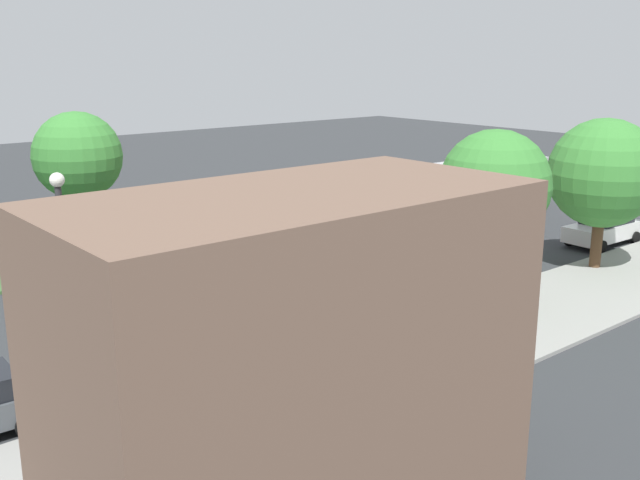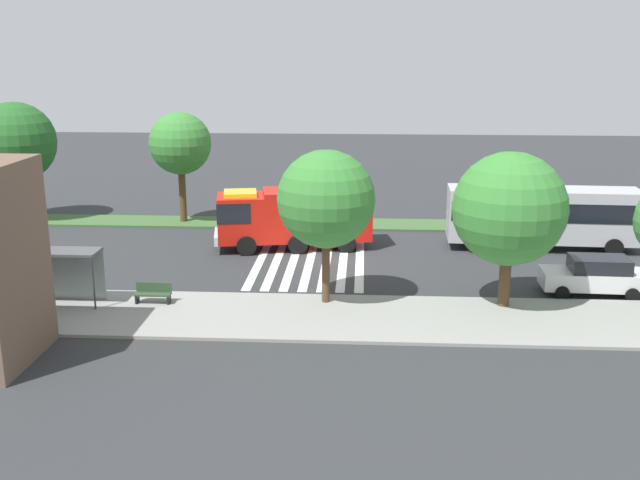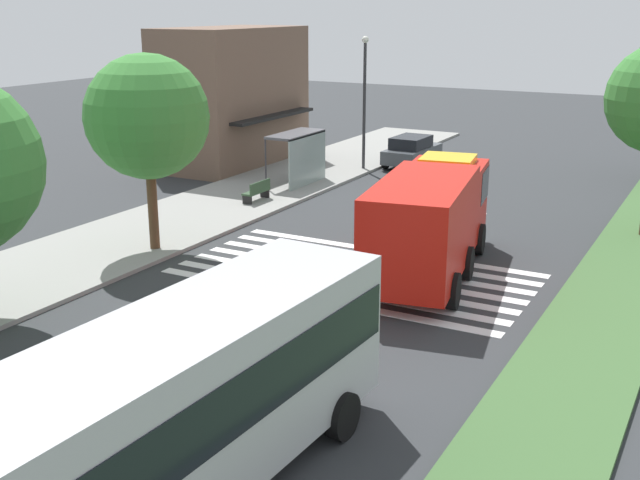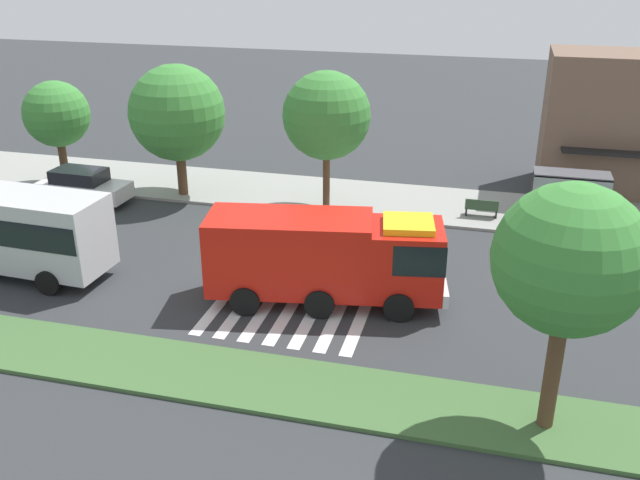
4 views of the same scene
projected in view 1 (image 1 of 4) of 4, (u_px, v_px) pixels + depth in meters
ground_plane at (353, 267)px, 34.52m from camera, size 120.00×120.00×0.00m
sidewalk at (517, 319)px, 27.67m from camera, size 60.00×5.56×0.14m
median_strip at (256, 235)px, 40.38m from camera, size 60.00×3.00×0.14m
crosswalk at (342, 270)px, 34.09m from camera, size 5.85×11.50×0.01m
fire_truck at (291, 225)px, 34.35m from camera, size 9.20×4.07×3.41m
parked_car_mid at (604, 227)px, 38.47m from camera, size 4.77×2.23×1.80m
transit_bus at (475, 186)px, 43.81m from camera, size 10.76×3.20×3.49m
bus_stop_shelter at (253, 336)px, 21.17m from camera, size 3.50×1.40×2.46m
bench_near_shelter at (355, 343)px, 23.98m from camera, size 1.60×0.50×0.90m
street_lamp at (66, 286)px, 18.36m from camera, size 0.36×0.36×6.85m
storefront_building at (295, 381)px, 14.11m from camera, size 9.02×5.31×7.37m
sidewalk_tree_center at (603, 173)px, 33.11m from camera, size 4.92×4.92×6.84m
sidewalk_tree_east at (494, 186)px, 28.15m from camera, size 4.30×4.30×6.86m
median_tree_far_west at (78, 157)px, 33.14m from camera, size 3.99×3.99×7.11m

